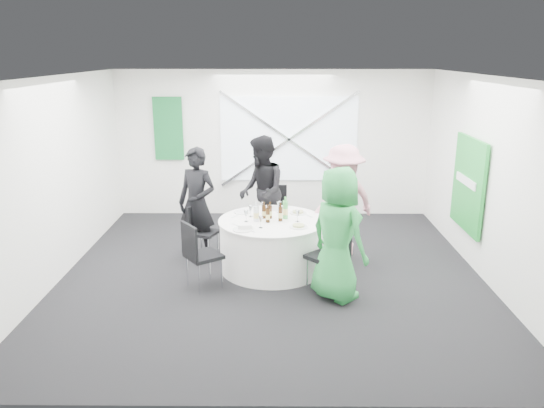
{
  "coord_description": "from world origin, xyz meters",
  "views": [
    {
      "loc": [
        0.06,
        -7.13,
        3.11
      ],
      "look_at": [
        0.0,
        0.2,
        1.0
      ],
      "focal_mm": 35.0,
      "sensor_mm": 36.0,
      "label": 1
    }
  ],
  "objects_px": {
    "chair_front_left": "(198,251)",
    "person_man_back": "(262,192)",
    "chair_front_right": "(333,251)",
    "green_water_bottle": "(285,210)",
    "person_woman_green": "(338,234)",
    "chair_back_left": "(200,227)",
    "chair_back": "(275,209)",
    "chair_back_right": "(335,226)",
    "clear_water_bottle": "(256,214)",
    "banquet_table": "(272,244)",
    "person_man_back_left": "(197,203)",
    "person_woman_pink": "(343,201)"
  },
  "relations": [
    {
      "from": "banquet_table",
      "to": "chair_front_left",
      "type": "relative_size",
      "value": 1.66
    },
    {
      "from": "chair_back_left",
      "to": "person_woman_pink",
      "type": "height_order",
      "value": "person_woman_pink"
    },
    {
      "from": "banquet_table",
      "to": "person_man_back_left",
      "type": "relative_size",
      "value": 0.9
    },
    {
      "from": "green_water_bottle",
      "to": "banquet_table",
      "type": "bearing_deg",
      "value": -161.51
    },
    {
      "from": "clear_water_bottle",
      "to": "banquet_table",
      "type": "bearing_deg",
      "value": 16.63
    },
    {
      "from": "person_man_back_left",
      "to": "person_woman_pink",
      "type": "height_order",
      "value": "person_woman_pink"
    },
    {
      "from": "person_man_back",
      "to": "green_water_bottle",
      "type": "relative_size",
      "value": 5.56
    },
    {
      "from": "person_man_back_left",
      "to": "person_man_back",
      "type": "bearing_deg",
      "value": 50.71
    },
    {
      "from": "chair_back",
      "to": "chair_back_left",
      "type": "relative_size",
      "value": 1.14
    },
    {
      "from": "chair_back",
      "to": "clear_water_bottle",
      "type": "distance_m",
      "value": 1.36
    },
    {
      "from": "chair_front_left",
      "to": "person_woman_green",
      "type": "height_order",
      "value": "person_woman_green"
    },
    {
      "from": "chair_back_left",
      "to": "person_woman_green",
      "type": "distance_m",
      "value": 2.47
    },
    {
      "from": "chair_front_left",
      "to": "green_water_bottle",
      "type": "xyz_separation_m",
      "value": [
        1.18,
        0.77,
        0.34
      ]
    },
    {
      "from": "person_woman_green",
      "to": "person_man_back_left",
      "type": "bearing_deg",
      "value": 12.53
    },
    {
      "from": "banquet_table",
      "to": "chair_front_right",
      "type": "distance_m",
      "value": 1.16
    },
    {
      "from": "chair_back",
      "to": "person_man_back",
      "type": "relative_size",
      "value": 0.52
    },
    {
      "from": "chair_back",
      "to": "chair_back_right",
      "type": "bearing_deg",
      "value": -42.04
    },
    {
      "from": "banquet_table",
      "to": "chair_back_right",
      "type": "height_order",
      "value": "chair_back_right"
    },
    {
      "from": "person_woman_pink",
      "to": "clear_water_bottle",
      "type": "xyz_separation_m",
      "value": [
        -1.32,
        -0.66,
        -0.01
      ]
    },
    {
      "from": "chair_front_left",
      "to": "person_man_back",
      "type": "distance_m",
      "value": 1.93
    },
    {
      "from": "banquet_table",
      "to": "person_woman_green",
      "type": "height_order",
      "value": "person_woman_green"
    },
    {
      "from": "person_woman_pink",
      "to": "person_man_back",
      "type": "bearing_deg",
      "value": -46.51
    },
    {
      "from": "chair_front_right",
      "to": "person_woman_green",
      "type": "distance_m",
      "value": 0.32
    },
    {
      "from": "chair_back_left",
      "to": "person_woman_green",
      "type": "bearing_deg",
      "value": -103.14
    },
    {
      "from": "chair_front_right",
      "to": "person_man_back_left",
      "type": "bearing_deg",
      "value": -78.44
    },
    {
      "from": "chair_back",
      "to": "person_woman_pink",
      "type": "bearing_deg",
      "value": -29.47
    },
    {
      "from": "person_woman_green",
      "to": "clear_water_bottle",
      "type": "relative_size",
      "value": 6.08
    },
    {
      "from": "chair_front_right",
      "to": "person_man_back",
      "type": "xyz_separation_m",
      "value": [
        -0.98,
        1.82,
        0.32
      ]
    },
    {
      "from": "person_woman_pink",
      "to": "chair_back_left",
      "type": "bearing_deg",
      "value": -25.49
    },
    {
      "from": "chair_back_left",
      "to": "chair_front_right",
      "type": "bearing_deg",
      "value": -100.92
    },
    {
      "from": "person_woman_green",
      "to": "chair_front_right",
      "type": "bearing_deg",
      "value": -25.77
    },
    {
      "from": "banquet_table",
      "to": "chair_back_left",
      "type": "bearing_deg",
      "value": 157.07
    },
    {
      "from": "banquet_table",
      "to": "chair_back_right",
      "type": "relative_size",
      "value": 1.66
    },
    {
      "from": "banquet_table",
      "to": "person_man_back_left",
      "type": "height_order",
      "value": "person_man_back_left"
    },
    {
      "from": "person_woman_green",
      "to": "chair_back_right",
      "type": "bearing_deg",
      "value": -46.22
    },
    {
      "from": "chair_back_right",
      "to": "person_woman_green",
      "type": "xyz_separation_m",
      "value": [
        -0.11,
        -1.31,
        0.32
      ]
    },
    {
      "from": "chair_back",
      "to": "chair_back_right",
      "type": "relative_size",
      "value": 1.01
    },
    {
      "from": "chair_front_left",
      "to": "person_man_back",
      "type": "bearing_deg",
      "value": -60.88
    },
    {
      "from": "chair_back",
      "to": "person_woman_green",
      "type": "xyz_separation_m",
      "value": [
        0.81,
        -2.19,
        0.32
      ]
    },
    {
      "from": "chair_back_right",
      "to": "chair_front_left",
      "type": "bearing_deg",
      "value": -81.75
    },
    {
      "from": "banquet_table",
      "to": "clear_water_bottle",
      "type": "xyz_separation_m",
      "value": [
        -0.23,
        -0.07,
        0.49
      ]
    },
    {
      "from": "chair_front_left",
      "to": "person_woman_pink",
      "type": "distance_m",
      "value": 2.48
    },
    {
      "from": "person_man_back",
      "to": "green_water_bottle",
      "type": "height_order",
      "value": "person_man_back"
    },
    {
      "from": "chair_back",
      "to": "chair_front_right",
      "type": "distance_m",
      "value": 2.19
    },
    {
      "from": "chair_back",
      "to": "person_man_back_left",
      "type": "xyz_separation_m",
      "value": [
        -1.19,
        -0.73,
        0.31
      ]
    },
    {
      "from": "chair_back_left",
      "to": "person_man_back_left",
      "type": "distance_m",
      "value": 0.38
    },
    {
      "from": "person_man_back",
      "to": "person_woman_green",
      "type": "distance_m",
      "value": 2.21
    },
    {
      "from": "chair_back_right",
      "to": "chair_front_right",
      "type": "distance_m",
      "value": 1.18
    },
    {
      "from": "chair_front_right",
      "to": "clear_water_bottle",
      "type": "relative_size",
      "value": 3.47
    },
    {
      "from": "banquet_table",
      "to": "clear_water_bottle",
      "type": "height_order",
      "value": "clear_water_bottle"
    }
  ]
}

